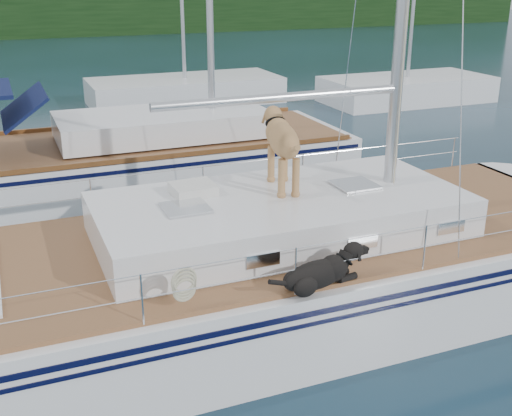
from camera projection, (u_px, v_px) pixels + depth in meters
name	position (u px, v px, depth m)	size (l,w,h in m)	color
ground	(230.00, 319.00, 9.41)	(120.00, 120.00, 0.00)	black
shore_bank	(25.00, 28.00, 49.30)	(92.00, 1.00, 1.20)	#595147
main_sailboat	(236.00, 276.00, 9.21)	(12.00, 3.90, 14.01)	white
neighbor_sailboat	(119.00, 163.00, 14.77)	(11.00, 3.50, 13.30)	white
bg_boat_center	(185.00, 91.00, 24.56)	(7.20, 3.00, 11.65)	white
bg_boat_east	(406.00, 90.00, 24.78)	(6.40, 3.00, 11.65)	white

